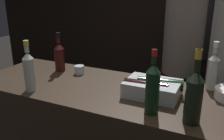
% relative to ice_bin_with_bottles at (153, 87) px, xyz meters
% --- Properties ---
extents(wall_back_chalkboard, '(6.40, 0.06, 2.80)m').
position_rel_ice_bin_with_bottles_xyz_m(wall_back_chalkboard, '(-0.29, 2.13, 0.39)').
color(wall_back_chalkboard, black).
rests_on(wall_back_chalkboard, ground_plane).
extents(ice_bin_with_bottles, '(0.35, 0.24, 0.11)m').
position_rel_ice_bin_with_bottles_xyz_m(ice_bin_with_bottles, '(0.00, 0.00, 0.00)').
color(ice_bin_with_bottles, '#B7BABF').
rests_on(ice_bin_with_bottles, bar_counter).
extents(candle_votive, '(0.07, 0.07, 0.06)m').
position_rel_ice_bin_with_bottles_xyz_m(candle_votive, '(-0.63, 0.15, -0.02)').
color(candle_votive, silver).
rests_on(candle_votive, bar_counter).
extents(red_wine_bottle_black_foil, '(0.08, 0.08, 0.31)m').
position_rel_ice_bin_with_bottles_xyz_m(red_wine_bottle_black_foil, '(-0.81, 0.15, 0.07)').
color(red_wine_bottle_black_foil, '#380F0F').
rests_on(red_wine_bottle_black_foil, bar_counter).
extents(red_wine_bottle_burgundy, '(0.08, 0.08, 0.35)m').
position_rel_ice_bin_with_bottles_xyz_m(red_wine_bottle_burgundy, '(0.06, -0.22, 0.09)').
color(red_wine_bottle_burgundy, black).
rests_on(red_wine_bottle_burgundy, bar_counter).
extents(white_wine_bottle, '(0.07, 0.07, 0.32)m').
position_rel_ice_bin_with_bottles_xyz_m(white_wine_bottle, '(0.32, 0.27, 0.08)').
color(white_wine_bottle, '#B2B7AD').
rests_on(white_wine_bottle, bar_counter).
extents(champagne_bottle, '(0.09, 0.09, 0.38)m').
position_rel_ice_bin_with_bottles_xyz_m(champagne_bottle, '(0.27, -0.23, 0.10)').
color(champagne_bottle, black).
rests_on(champagne_bottle, bar_counter).
extents(rose_wine_bottle, '(0.07, 0.07, 0.33)m').
position_rel_ice_bin_with_bottles_xyz_m(rose_wine_bottle, '(-0.74, -0.26, 0.09)').
color(rose_wine_bottle, '#B2B7AD').
rests_on(rose_wine_bottle, bar_counter).
extents(person_in_hoodie, '(0.36, 0.36, 1.76)m').
position_rel_ice_bin_with_bottles_xyz_m(person_in_hoodie, '(0.01, 0.94, -0.02)').
color(person_in_hoodie, black).
rests_on(person_in_hoodie, ground_plane).
extents(person_grey_polo, '(0.42, 0.42, 1.84)m').
position_rel_ice_bin_with_bottles_xyz_m(person_grey_polo, '(0.03, 1.42, 0.02)').
color(person_grey_polo, black).
rests_on(person_grey_polo, ground_plane).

